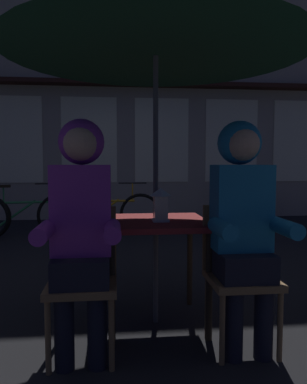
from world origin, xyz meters
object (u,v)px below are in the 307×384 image
Objects in this scene: person_left_hooded at (81,214)px; bicycle_second at (24,215)px; potted_plant at (251,194)px; chair_left at (83,272)px; chair_right at (238,267)px; bicycle_third at (108,213)px; patio_umbrella at (156,27)px; lantern at (161,204)px; cafe_table at (156,234)px; person_right_hooded at (242,212)px.

person_left_hooded reaches higher than bicycle_second.
potted_plant reaches higher than bicycle_second.
chair_left and chair_right have the same top height.
bicycle_third is at bearing 88.59° from chair_left.
chair_right is 3.80m from bicycle_third.
patio_umbrella is 5.14m from potted_plant.
lantern is (0.03, -0.06, -1.20)m from patio_umbrella.
bicycle_third is (0.09, 3.70, -0.14)m from chair_left.
lantern is at bearing -67.53° from cafe_table.
patio_umbrella is 10.00× the size of lantern.
cafe_table is 0.62m from chair_left.
chair_right is (0.48, -0.37, -0.15)m from cafe_table.
bicycle_third is at bearing 103.03° from person_right_hooded.
cafe_table is 3.65m from bicycle_second.
cafe_table is at bearing -62.91° from bicycle_second.
chair_left is 3.80m from bicycle_second.
person_right_hooded is 1.52× the size of potted_plant.
person_right_hooded is at bearing -41.57° from patio_umbrella.
bicycle_third is at bearing 3.98° from bicycle_second.
person_left_hooded is (-0.00, -0.06, 0.36)m from chair_left.
bicycle_second is at bearing 108.06° from chair_left.
chair_right is 0.52× the size of bicycle_third.
cafe_table is 0.85× the size of chair_left.
chair_left is (-0.48, -0.37, -1.57)m from patio_umbrella.
person_left_hooded is at bearing -91.39° from bicycle_third.
potted_plant is at bearing 20.34° from bicycle_third.
patio_umbrella is 1.37m from person_right_hooded.
patio_umbrella is 4.02m from bicycle_second.
potted_plant is (2.80, 4.70, 0.05)m from chair_left.
bicycle_third is (1.27, 0.09, 0.00)m from bicycle_second.
patio_umbrella is at bearing -62.91° from bicycle_second.
patio_umbrella is at bearing 138.43° from person_right_hooded.
bicycle_second is at bearing 117.09° from cafe_table.
chair_right is at bearing -37.55° from patio_umbrella.
person_right_hooded is 3.88m from bicycle_third.
cafe_table is at bearing 112.47° from lantern.
chair_left is 0.52× the size of bicycle_second.
potted_plant is (1.84, 4.70, 0.05)m from chair_right.
patio_umbrella reaches higher than bicycle_second.
lantern is 0.17× the size of person_left_hooded.
person_left_hooded is 3.79m from bicycle_third.
potted_plant is at bearing 59.24° from chair_left.
chair_right is at bearing 3.39° from person_left_hooded.
bicycle_third is (-0.42, 3.39, -0.51)m from lantern.
potted_plant is (2.32, 4.33, -1.51)m from patio_umbrella.
person_left_hooded is (-0.96, -0.06, 0.36)m from chair_right.
cafe_table is 0.44× the size of bicycle_third.
person_right_hooded is at bearing -59.76° from bicycle_second.
bicycle_second is (-2.14, 3.61, -0.14)m from chair_right.
patio_umbrella reaches higher than chair_right.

